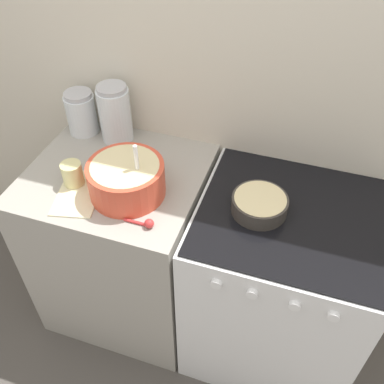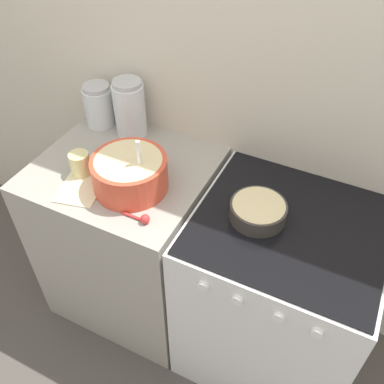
# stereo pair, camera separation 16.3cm
# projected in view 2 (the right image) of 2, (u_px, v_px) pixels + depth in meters

# --- Properties ---
(ground_plane) EXTENTS (12.00, 12.00, 0.00)m
(ground_plane) POSITION_uv_depth(u_px,v_px,m) (168.00, 369.00, 2.11)
(ground_plane) COLOR #4C4742
(wall_back) EXTENTS (4.47, 0.05, 2.40)m
(wall_back) POSITION_uv_depth(u_px,v_px,m) (238.00, 89.00, 1.74)
(wall_back) COLOR beige
(wall_back) RESTS_ON ground_plane
(countertop_cabinet) EXTENTS (0.74, 0.66, 0.92)m
(countertop_cabinet) POSITION_uv_depth(u_px,v_px,m) (132.00, 238.00, 2.13)
(countertop_cabinet) COLOR #9E998E
(countertop_cabinet) RESTS_ON ground_plane
(stove) EXTENTS (0.72, 0.68, 0.92)m
(stove) POSITION_uv_depth(u_px,v_px,m) (275.00, 294.00, 1.89)
(stove) COLOR silver
(stove) RESTS_ON ground_plane
(mixing_bowl) EXTENTS (0.30, 0.30, 0.24)m
(mixing_bowl) POSITION_uv_depth(u_px,v_px,m) (130.00, 172.00, 1.67)
(mixing_bowl) COLOR #D84C33
(mixing_bowl) RESTS_ON countertop_cabinet
(baking_pan) EXTENTS (0.21, 0.21, 0.07)m
(baking_pan) POSITION_uv_depth(u_px,v_px,m) (258.00, 211.00, 1.58)
(baking_pan) COLOR #38332D
(baking_pan) RESTS_ON stove
(storage_jar_left) EXTENTS (0.14, 0.14, 0.20)m
(storage_jar_left) POSITION_uv_depth(u_px,v_px,m) (99.00, 108.00, 2.00)
(storage_jar_left) COLOR silver
(storage_jar_left) RESTS_ON countertop_cabinet
(storage_jar_middle) EXTENTS (0.14, 0.14, 0.26)m
(storage_jar_middle) POSITION_uv_depth(u_px,v_px,m) (130.00, 112.00, 1.93)
(storage_jar_middle) COLOR silver
(storage_jar_middle) RESTS_ON countertop_cabinet
(tin_can) EXTENTS (0.08, 0.08, 0.10)m
(tin_can) POSITION_uv_depth(u_px,v_px,m) (80.00, 164.00, 1.75)
(tin_can) COLOR beige
(tin_can) RESTS_ON countertop_cabinet
(recipe_page) EXTENTS (0.22, 0.30, 0.01)m
(recipe_page) POSITION_uv_depth(u_px,v_px,m) (84.00, 183.00, 1.74)
(recipe_page) COLOR beige
(recipe_page) RESTS_ON countertop_cabinet
(measuring_spoon) EXTENTS (0.12, 0.04, 0.04)m
(measuring_spoon) POSITION_uv_depth(u_px,v_px,m) (142.00, 218.00, 1.58)
(measuring_spoon) COLOR red
(measuring_spoon) RESTS_ON countertop_cabinet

